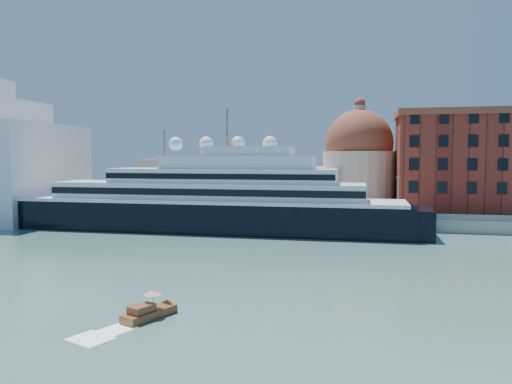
# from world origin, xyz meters

# --- Properties ---
(ground) EXTENTS (400.00, 400.00, 0.00)m
(ground) POSITION_xyz_m (0.00, 0.00, 0.00)
(ground) COLOR #365E59
(ground) RESTS_ON ground
(quay) EXTENTS (180.00, 10.00, 2.50)m
(quay) POSITION_xyz_m (0.00, 34.00, 1.25)
(quay) COLOR gray
(quay) RESTS_ON ground
(land) EXTENTS (260.00, 72.00, 2.00)m
(land) POSITION_xyz_m (0.00, 75.00, 1.00)
(land) COLOR slate
(land) RESTS_ON ground
(quay_fence) EXTENTS (180.00, 0.10, 1.20)m
(quay_fence) POSITION_xyz_m (0.00, 29.50, 3.10)
(quay_fence) COLOR slate
(quay_fence) RESTS_ON quay
(superyacht) EXTENTS (93.57, 12.97, 27.97)m
(superyacht) POSITION_xyz_m (-11.71, 23.00, 4.83)
(superyacht) COLOR black
(superyacht) RESTS_ON ground
(water_taxi) EXTENTS (3.79, 5.71, 2.58)m
(water_taxi) POSITION_xyz_m (4.49, -29.86, 0.62)
(water_taxi) COLOR brown
(water_taxi) RESTS_ON ground
(warehouse) EXTENTS (43.00, 19.00, 23.25)m
(warehouse) POSITION_xyz_m (52.00, 52.00, 13.79)
(warehouse) COLOR maroon
(warehouse) RESTS_ON land
(church) EXTENTS (66.00, 18.00, 25.50)m
(church) POSITION_xyz_m (6.39, 57.72, 10.91)
(church) COLOR beige
(church) RESTS_ON land
(lamp_posts) EXTENTS (120.80, 2.40, 18.00)m
(lamp_posts) POSITION_xyz_m (-12.67, 32.27, 9.84)
(lamp_posts) COLOR slate
(lamp_posts) RESTS_ON quay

